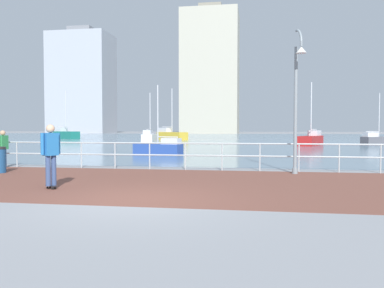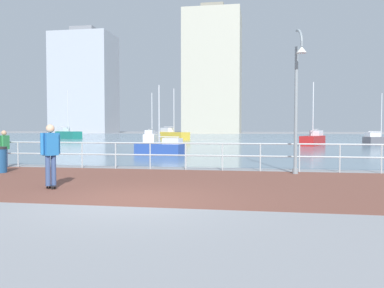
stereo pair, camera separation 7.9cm
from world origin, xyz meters
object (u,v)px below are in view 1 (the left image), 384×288
sailboat_ivory (160,148)px  sailboat_blue (66,134)px  skateboarder (51,150)px  bystander (3,146)px  sailboat_teal (171,135)px  sailboat_yellow (378,140)px  sailboat_gray (150,137)px  sailboat_red (311,139)px  lamppost (297,94)px

sailboat_ivory → sailboat_blue: size_ratio=0.60×
skateboarder → bystander: (-4.72, 4.82, -0.14)m
sailboat_ivory → sailboat_teal: sailboat_teal is taller
bystander → sailboat_yellow: size_ratio=0.31×
sailboat_gray → sailboat_red: (16.96, -6.81, 0.01)m
skateboarder → lamppost: bearing=33.4°
lamppost → sailboat_ivory: bearing=128.1°
sailboat_ivory → sailboat_red: 17.61m
skateboarder → sailboat_ivory: sailboat_ivory is taller
bystander → sailboat_yellow: 33.38m
sailboat_yellow → bystander: bearing=-130.1°
sailboat_ivory → sailboat_teal: size_ratio=0.62×
skateboarder → sailboat_teal: size_ratio=0.25×
skateboarder → sailboat_blue: sailboat_blue is taller
lamppost → sailboat_blue: bearing=125.9°
lamppost → sailboat_yellow: (10.07, 25.96, -2.30)m
skateboarder → sailboat_ivory: (-0.40, 13.44, -0.62)m
skateboarder → sailboat_yellow: size_ratio=0.35×
lamppost → sailboat_red: (3.57, 23.05, -2.22)m
sailboat_gray → sailboat_teal: 7.08m
skateboarder → sailboat_teal: 41.68m
sailboat_gray → sailboat_yellow: (23.46, -3.90, -0.07)m
sailboat_blue → sailboat_yellow: size_ratio=1.43×
lamppost → skateboarder: bearing=-146.6°
skateboarder → sailboat_ivory: size_ratio=0.41×
bystander → sailboat_teal: 36.47m
bystander → sailboat_yellow: sailboat_yellow is taller
sailboat_red → sailboat_blue: 36.43m
bystander → sailboat_blue: size_ratio=0.22×
sailboat_gray → sailboat_teal: sailboat_teal is taller
bystander → sailboat_ivory: sailboat_ivory is taller
sailboat_blue → sailboat_red: bearing=-27.4°
sailboat_red → sailboat_blue: bearing=152.6°
sailboat_blue → sailboat_yellow: bearing=-19.6°
sailboat_gray → sailboat_ivory: 21.75m
sailboat_ivory → sailboat_red: bearing=52.7°
sailboat_red → sailboat_yellow: 7.13m
sailboat_ivory → sailboat_teal: (-5.32, 27.84, 0.25)m
sailboat_gray → sailboat_red: sailboat_red is taller
sailboat_red → sailboat_yellow: bearing=24.1°
lamppost → bystander: (-11.41, 0.42, -1.89)m
sailboat_yellow → skateboarder: bearing=-118.9°
sailboat_yellow → sailboat_red: bearing=-155.9°
sailboat_ivory → sailboat_yellow: 24.11m
bystander → sailboat_ivory: bearing=63.4°
bystander → sailboat_red: (14.98, 22.63, -0.33)m
sailboat_ivory → sailboat_yellow: size_ratio=0.85×
bystander → sailboat_gray: size_ratio=0.27×
bystander → lamppost: bearing=-2.1°
sailboat_red → sailboat_yellow: size_ratio=1.17×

